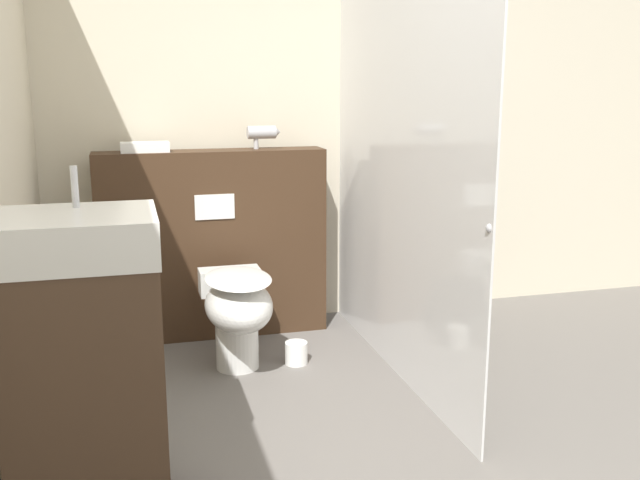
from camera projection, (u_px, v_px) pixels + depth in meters
wall_back at (270, 118)px, 4.27m from camera, size 8.00×0.06×2.50m
partition_panel at (214, 244)px, 4.12m from camera, size 1.30×0.23×1.08m
shower_glass at (398, 184)px, 3.50m from camera, size 0.04×1.94×1.94m
toilet at (237, 309)px, 3.62m from camera, size 0.34×0.64×0.52m
sink_vanity at (86, 367)px, 2.38m from camera, size 0.51×0.46×1.19m
hair_drier at (263, 133)px, 4.08m from camera, size 0.19×0.07×0.13m
folded_towel at (145, 147)px, 3.90m from camera, size 0.26×0.14×0.05m
spare_toilet_roll at (296, 353)px, 3.77m from camera, size 0.12×0.12×0.12m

